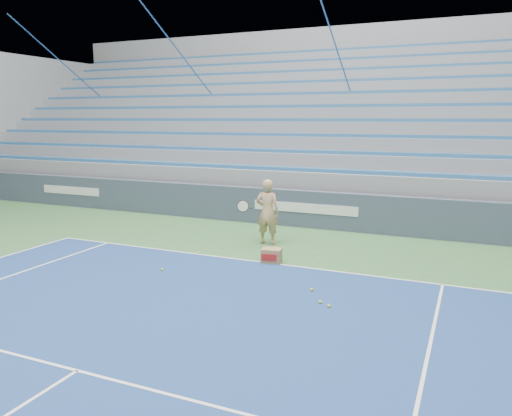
{
  "coord_description": "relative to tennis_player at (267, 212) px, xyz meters",
  "views": [
    {
      "loc": [
        4.51,
        1.87,
        3.24
      ],
      "look_at": [
        -0.1,
        12.38,
        1.15
      ],
      "focal_mm": 35.0,
      "sensor_mm": 36.0,
      "label": 1
    }
  ],
  "objects": [
    {
      "name": "bleachers",
      "position": [
        0.28,
        8.07,
        1.51
      ],
      "size": [
        31.0,
        9.15,
        7.3
      ],
      "color": "gray",
      "rests_on": "ground"
    },
    {
      "name": "tennis_ball_2",
      "position": [
        -1.16,
        -3.09,
        -0.81
      ],
      "size": [
        0.07,
        0.07,
        0.07
      ],
      "primitive_type": "sphere",
      "color": "#B4DC2D",
      "rests_on": "ground"
    },
    {
      "name": "tennis_ball_4",
      "position": [
        2.48,
        -3.57,
        -0.81
      ],
      "size": [
        0.07,
        0.07,
        0.07
      ],
      "primitive_type": "sphere",
      "color": "#B4DC2D",
      "rests_on": "ground"
    },
    {
      "name": "tennis_ball_1",
      "position": [
        2.15,
        -3.01,
        -0.81
      ],
      "size": [
        0.07,
        0.07,
        0.07
      ],
      "primitive_type": "sphere",
      "color": "#B4DC2D",
      "rests_on": "ground"
    },
    {
      "name": "tennis_ball_0",
      "position": [
        -1.13,
        -1.58,
        -0.81
      ],
      "size": [
        0.07,
        0.07,
        0.07
      ],
      "primitive_type": "sphere",
      "color": "#B4DC2D",
      "rests_on": "ground"
    },
    {
      "name": "ball_box",
      "position": [
        0.75,
        -1.55,
        -0.68
      ],
      "size": [
        0.49,
        0.41,
        0.33
      ],
      "color": "olive",
      "rests_on": "ground"
    },
    {
      "name": "sponsor_barrier",
      "position": [
        0.29,
        2.36,
        -0.3
      ],
      "size": [
        30.0,
        0.32,
        1.1
      ],
      "color": "#3A4458",
      "rests_on": "ground"
    },
    {
      "name": "tennis_ball_3",
      "position": [
        2.67,
        -3.68,
        -0.81
      ],
      "size": [
        0.07,
        0.07,
        0.07
      ],
      "primitive_type": "sphere",
      "color": "#B4DC2D",
      "rests_on": "ground"
    },
    {
      "name": "tennis_player",
      "position": [
        0.0,
        0.0,
        0.0
      ],
      "size": [
        0.93,
        0.84,
        1.69
      ],
      "color": "tan",
      "rests_on": "ground"
    }
  ]
}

